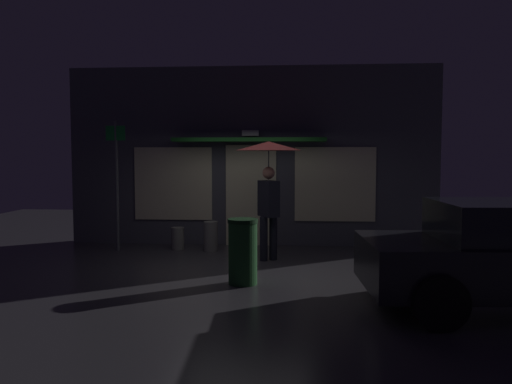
% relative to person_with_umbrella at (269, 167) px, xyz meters
% --- Properties ---
extents(ground_plane, '(18.00, 18.00, 0.00)m').
position_rel_person_with_umbrella_xyz_m(ground_plane, '(-0.47, -0.59, -1.77)').
color(ground_plane, '#38353A').
extents(building_facade, '(8.08, 1.00, 3.90)m').
position_rel_person_with_umbrella_xyz_m(building_facade, '(-0.47, 1.75, 0.17)').
color(building_facade, '#4C4C56').
rests_on(building_facade, ground).
extents(person_with_umbrella, '(1.24, 1.24, 2.23)m').
position_rel_person_with_umbrella_xyz_m(person_with_umbrella, '(0.00, 0.00, 0.00)').
color(person_with_umbrella, black).
rests_on(person_with_umbrella, ground).
extents(street_sign_post, '(0.40, 0.07, 2.68)m').
position_rel_person_with_umbrella_xyz_m(street_sign_post, '(-3.18, 0.76, -0.26)').
color(street_sign_post, '#595B60').
rests_on(street_sign_post, ground).
extents(sidewalk_bollard, '(0.29, 0.29, 0.62)m').
position_rel_person_with_umbrella_xyz_m(sidewalk_bollard, '(-1.24, 0.82, -1.46)').
color(sidewalk_bollard, slate).
rests_on(sidewalk_bollard, ground).
extents(sidewalk_bollard_2, '(0.26, 0.26, 0.47)m').
position_rel_person_with_umbrella_xyz_m(sidewalk_bollard_2, '(-1.96, 0.94, -1.53)').
color(sidewalk_bollard_2, slate).
rests_on(sidewalk_bollard_2, ground).
extents(trash_bin, '(0.46, 0.46, 1.01)m').
position_rel_person_with_umbrella_xyz_m(trash_bin, '(-0.30, -1.81, -1.26)').
color(trash_bin, '#1E4C23').
rests_on(trash_bin, ground).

